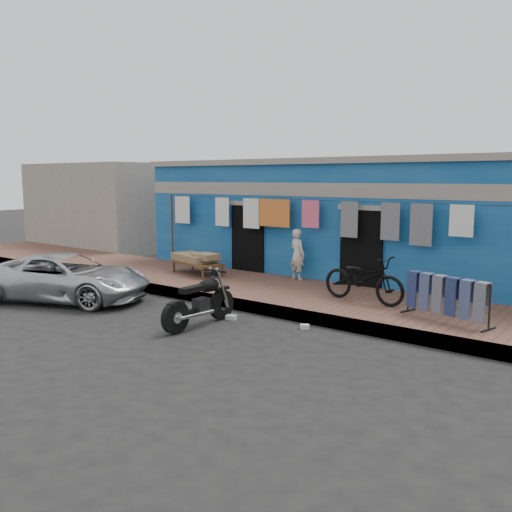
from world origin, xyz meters
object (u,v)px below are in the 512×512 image
(motorcycle, at_px, (199,300))
(charpoy, at_px, (197,264))
(seated_person, at_px, (297,254))
(bicycle, at_px, (364,274))
(jeans_rack, at_px, (446,298))
(car, at_px, (66,277))

(motorcycle, distance_m, charpoy, 4.36)
(seated_person, relative_size, motorcycle, 0.81)
(bicycle, bearing_deg, seated_person, 68.47)
(seated_person, height_order, jeans_rack, seated_person)
(bicycle, bearing_deg, car, 122.58)
(car, relative_size, jeans_rack, 2.22)
(car, xyz_separation_m, jeans_rack, (7.95, 2.68, 0.11))
(car, height_order, seated_person, seated_person)
(seated_person, height_order, bicycle, seated_person)
(seated_person, distance_m, jeans_rack, 4.71)
(seated_person, bearing_deg, jeans_rack, 173.81)
(bicycle, distance_m, motorcycle, 3.52)
(charpoy, bearing_deg, motorcycle, -45.72)
(car, relative_size, motorcycle, 2.48)
(bicycle, distance_m, charpoy, 5.12)
(bicycle, xyz_separation_m, motorcycle, (-2.06, -2.84, -0.34))
(car, relative_size, seated_person, 3.06)
(seated_person, bearing_deg, car, 66.00)
(motorcycle, bearing_deg, charpoy, 134.30)
(motorcycle, distance_m, jeans_rack, 4.62)
(car, distance_m, bicycle, 6.83)
(motorcycle, height_order, jeans_rack, jeans_rack)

